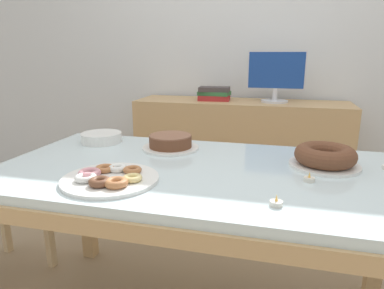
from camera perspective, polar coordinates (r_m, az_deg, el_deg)
wall_back at (r=2.96m, az=9.22°, el=16.10°), size 8.00×0.10×2.60m
dining_table at (r=1.44m, az=1.74°, el=-7.39°), size 1.73×0.91×0.78m
sideboard at (r=2.77m, az=7.88°, el=-1.83°), size 1.63×0.44×0.87m
computer_monitor at (r=2.64m, az=13.81°, el=10.92°), size 0.42×0.20×0.38m
book_stack at (r=2.71m, az=3.74°, el=8.42°), size 0.25×0.19×0.10m
cake_chocolate_round at (r=1.67m, az=-3.60°, el=0.30°), size 0.28×0.28×0.07m
cake_golden_bundt at (r=1.51m, az=21.29°, el=-1.92°), size 0.29×0.29×0.09m
pastry_platter at (r=1.29m, az=-13.60°, el=-5.42°), size 0.36×0.36×0.04m
plate_stack at (r=1.87m, az=-14.84°, el=1.14°), size 0.21×0.21×0.05m
tealight_centre at (r=1.10m, az=13.86°, el=-9.41°), size 0.04×0.04×0.04m
tealight_near_front at (r=1.33m, az=18.94°, el=-5.44°), size 0.04×0.04×0.04m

